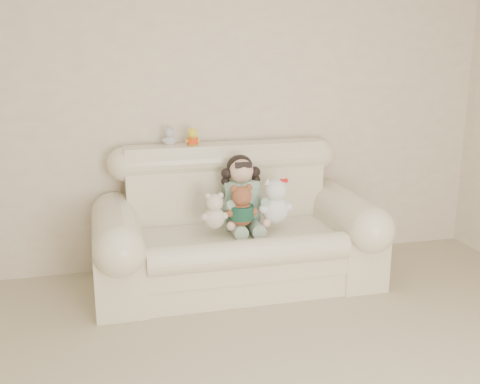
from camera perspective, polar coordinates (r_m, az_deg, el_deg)
name	(u,v)px	position (r m, az deg, el deg)	size (l,w,h in m)	color
wall_back	(219,106)	(4.61, -2.10, 8.49)	(4.50, 4.50, 0.00)	beige
sofa	(237,219)	(4.29, -0.33, -2.71)	(2.10, 0.95, 1.03)	#F0E5C1
seated_child	(241,192)	(4.33, 0.11, 0.05)	(0.34, 0.42, 0.57)	#2E7346
brown_teddy	(241,202)	(4.14, 0.14, -0.96)	(0.23, 0.18, 0.36)	brown
white_cat	(275,196)	(4.21, 3.52, -0.43)	(0.26, 0.20, 0.40)	white
cream_teddy	(214,207)	(4.10, -2.56, -1.53)	(0.20, 0.15, 0.31)	white
yellow_mini_bear	(192,136)	(4.43, -4.74, 5.55)	(0.11, 0.09, 0.17)	yellow
grey_mini_plush	(169,135)	(4.46, -7.00, 5.58)	(0.12, 0.09, 0.18)	silver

